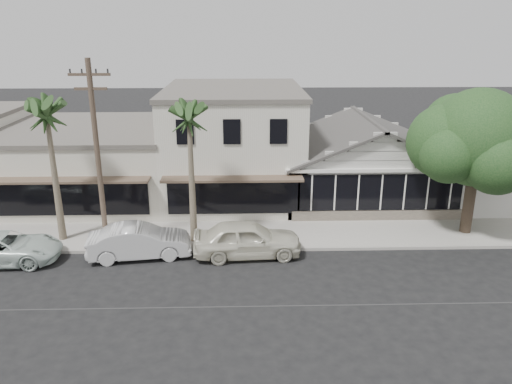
{
  "coord_description": "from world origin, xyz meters",
  "views": [
    {
      "loc": [
        -2.45,
        -16.81,
        10.35
      ],
      "look_at": [
        -1.82,
        6.0,
        2.65
      ],
      "focal_mm": 35.0,
      "sensor_mm": 36.0,
      "label": 1
    }
  ],
  "objects_px": {
    "shade_tree": "(475,140)",
    "car_2": "(4,248)",
    "car_1": "(140,242)",
    "utility_pole": "(97,154)",
    "car_0": "(247,239)"
  },
  "relations": [
    {
      "from": "shade_tree",
      "to": "car_2",
      "type": "bearing_deg",
      "value": -172.83
    },
    {
      "from": "car_1",
      "to": "car_2",
      "type": "bearing_deg",
      "value": 85.61
    },
    {
      "from": "car_2",
      "to": "utility_pole",
      "type": "bearing_deg",
      "value": -78.46
    },
    {
      "from": "utility_pole",
      "to": "car_2",
      "type": "distance_m",
      "value": 6.06
    },
    {
      "from": "utility_pole",
      "to": "car_1",
      "type": "distance_m",
      "value": 4.42
    },
    {
      "from": "shade_tree",
      "to": "utility_pole",
      "type": "bearing_deg",
      "value": -174.44
    },
    {
      "from": "utility_pole",
      "to": "car_1",
      "type": "relative_size",
      "value": 1.91
    },
    {
      "from": "utility_pole",
      "to": "car_0",
      "type": "height_order",
      "value": "utility_pole"
    },
    {
      "from": "car_0",
      "to": "car_2",
      "type": "bearing_deg",
      "value": 88.24
    },
    {
      "from": "car_2",
      "to": "shade_tree",
      "type": "xyz_separation_m",
      "value": [
        22.32,
        2.81,
        4.25
      ]
    },
    {
      "from": "utility_pole",
      "to": "car_0",
      "type": "distance_m",
      "value": 7.82
    },
    {
      "from": "car_2",
      "to": "shade_tree",
      "type": "bearing_deg",
      "value": -85.0
    },
    {
      "from": "car_1",
      "to": "car_2",
      "type": "relative_size",
      "value": 0.94
    },
    {
      "from": "utility_pole",
      "to": "shade_tree",
      "type": "bearing_deg",
      "value": 5.56
    },
    {
      "from": "car_0",
      "to": "car_1",
      "type": "distance_m",
      "value": 5.0
    }
  ]
}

